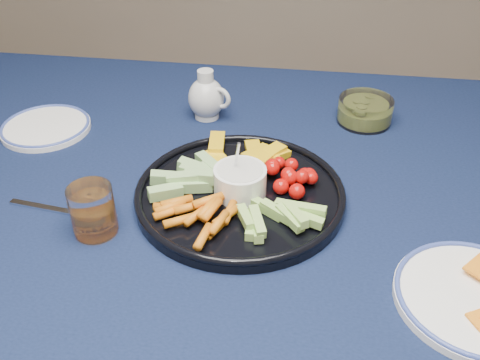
# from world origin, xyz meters

# --- Properties ---
(dining_table) EXTENTS (1.67, 1.07, 0.75)m
(dining_table) POSITION_xyz_m (0.00, 0.00, 0.66)
(dining_table) COLOR #452817
(dining_table) RESTS_ON ground
(crudite_platter) EXTENTS (0.34, 0.34, 0.11)m
(crudite_platter) POSITION_xyz_m (-0.04, 0.01, 0.77)
(crudite_platter) COLOR black
(crudite_platter) RESTS_ON dining_table
(creamer_pitcher) EXTENTS (0.09, 0.07, 0.10)m
(creamer_pitcher) POSITION_xyz_m (-0.14, 0.28, 0.79)
(creamer_pitcher) COLOR silver
(creamer_pitcher) RESTS_ON dining_table
(pickle_bowl) EXTENTS (0.11, 0.11, 0.05)m
(pickle_bowl) POSITION_xyz_m (0.17, 0.30, 0.77)
(pickle_bowl) COLOR white
(pickle_bowl) RESTS_ON dining_table
(cheese_plate) EXTENTS (0.20, 0.20, 0.02)m
(cheese_plate) POSITION_xyz_m (0.29, -0.16, 0.76)
(cheese_plate) COLOR white
(cheese_plate) RESTS_ON dining_table
(juice_tumbler) EXTENTS (0.07, 0.07, 0.08)m
(juice_tumbler) POSITION_xyz_m (-0.24, -0.09, 0.78)
(juice_tumbler) COLOR white
(juice_tumbler) RESTS_ON dining_table
(fork_left) EXTENTS (0.18, 0.04, 0.00)m
(fork_left) POSITION_xyz_m (-0.30, -0.06, 0.75)
(fork_left) COLOR silver
(fork_left) RESTS_ON dining_table
(fork_right) EXTENTS (0.15, 0.13, 0.00)m
(fork_right) POSITION_xyz_m (0.28, -0.23, 0.75)
(fork_right) COLOR silver
(fork_right) RESTS_ON dining_table
(side_plate_extra) EXTENTS (0.17, 0.17, 0.01)m
(side_plate_extra) POSITION_xyz_m (-0.44, 0.18, 0.75)
(side_plate_extra) COLOR white
(side_plate_extra) RESTS_ON dining_table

